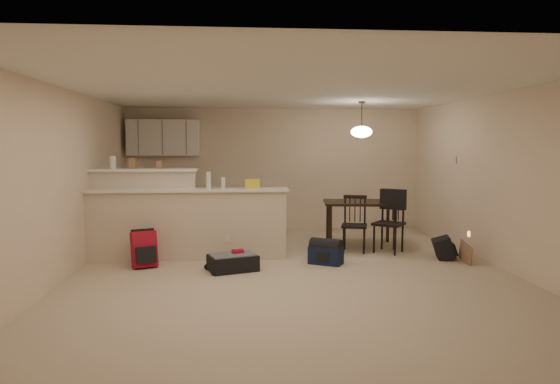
{
  "coord_description": "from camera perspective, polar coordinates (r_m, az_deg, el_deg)",
  "views": [
    {
      "loc": [
        -0.7,
        -6.75,
        1.76
      ],
      "look_at": [
        -0.1,
        0.7,
        1.05
      ],
      "focal_mm": 32.0,
      "sensor_mm": 36.0,
      "label": 1
    }
  ],
  "objects": [
    {
      "name": "jar",
      "position": [
        8.12,
        -18.57,
        3.24
      ],
      "size": [
        0.1,
        0.1,
        0.2
      ],
      "primitive_type": "cylinder",
      "color": "silver",
      "rests_on": "breakfast_bar"
    },
    {
      "name": "dining_table",
      "position": [
        8.79,
        9.16,
        -1.67
      ],
      "size": [
        1.34,
        0.97,
        0.78
      ],
      "rotation": [
        0.0,
        0.0,
        -0.12
      ],
      "color": "black",
      "rests_on": "ground"
    },
    {
      "name": "cereal_box",
      "position": [
        8.05,
        -16.5,
        3.14
      ],
      "size": [
        0.1,
        0.07,
        0.16
      ],
      "primitive_type": "cube",
      "color": "#92684B",
      "rests_on": "breakfast_bar"
    },
    {
      "name": "cardboard_sheet",
      "position": [
        7.96,
        20.45,
        -6.57
      ],
      "size": [
        0.02,
        0.4,
        0.31
      ],
      "primitive_type": "cube",
      "rotation": [
        0.0,
        0.0,
        1.57
      ],
      "color": "#92684B",
      "rests_on": "ground"
    },
    {
      "name": "room",
      "position": [
        6.81,
        1.31,
        1.13
      ],
      "size": [
        7.0,
        7.02,
        2.5
      ],
      "color": "#C3AF96",
      "rests_on": "ground"
    },
    {
      "name": "pendant_lamp",
      "position": [
        8.72,
        9.29,
        6.86
      ],
      "size": [
        0.36,
        0.36,
        0.62
      ],
      "color": "brown",
      "rests_on": "room"
    },
    {
      "name": "upper_cabinets",
      "position": [
        10.18,
        -13.15,
        6.07
      ],
      "size": [
        1.4,
        0.34,
        0.7
      ],
      "primitive_type": "cube",
      "color": "white",
      "rests_on": "room"
    },
    {
      "name": "small_box",
      "position": [
        7.98,
        -13.65,
        3.04
      ],
      "size": [
        0.08,
        0.06,
        0.12
      ],
      "primitive_type": "cube",
      "color": "#92684B",
      "rests_on": "breakfast_bar"
    },
    {
      "name": "thermostat",
      "position": [
        9.09,
        19.36,
        3.48
      ],
      "size": [
        0.02,
        0.12,
        0.12
      ],
      "primitive_type": "cube",
      "color": "beige",
      "rests_on": "room"
    },
    {
      "name": "navy_duffel",
      "position": [
        7.46,
        5.25,
        -7.21
      ],
      "size": [
        0.55,
        0.46,
        0.26
      ],
      "primitive_type": "cube",
      "rotation": [
        0.0,
        0.0,
        -0.51
      ],
      "color": "#121B3A",
      "rests_on": "ground"
    },
    {
      "name": "dining_chair_near",
      "position": [
        8.29,
        8.5,
        -3.65
      ],
      "size": [
        0.49,
        0.48,
        0.92
      ],
      "primitive_type": null,
      "rotation": [
        0.0,
        0.0,
        -0.27
      ],
      "color": "black",
      "rests_on": "ground"
    },
    {
      "name": "red_backpack",
      "position": [
        7.49,
        -15.27,
        -6.34
      ],
      "size": [
        0.4,
        0.33,
        0.52
      ],
      "primitive_type": "cube",
      "rotation": [
        0.0,
        0.0,
        0.38
      ],
      "color": "#AC132A",
      "rests_on": "ground"
    },
    {
      "name": "bag_lump",
      "position": [
        7.68,
        -3.18,
        0.93
      ],
      "size": [
        0.22,
        0.18,
        0.14
      ],
      "primitive_type": "cube",
      "color": "#92684B",
      "rests_on": "breakfast_bar"
    },
    {
      "name": "bottle_a",
      "position": [
        7.69,
        -8.17,
        1.34
      ],
      "size": [
        0.07,
        0.07,
        0.26
      ],
      "primitive_type": "cylinder",
      "color": "silver",
      "rests_on": "breakfast_bar"
    },
    {
      "name": "dining_chair_far",
      "position": [
        8.34,
        12.31,
        -3.36
      ],
      "size": [
        0.61,
        0.6,
        1.01
      ],
      "primitive_type": null,
      "rotation": [
        0.0,
        0.0,
        -0.67
      ],
      "color": "black",
      "rests_on": "ground"
    },
    {
      "name": "black_daypack",
      "position": [
        8.16,
        18.17,
        -6.14
      ],
      "size": [
        0.35,
        0.42,
        0.32
      ],
      "primitive_type": "cube",
      "rotation": [
        0.0,
        0.0,
        1.31
      ],
      "color": "black",
      "rests_on": "ground"
    },
    {
      "name": "suitcase",
      "position": [
        7.09,
        -5.41,
        -8.06
      ],
      "size": [
        0.75,
        0.61,
        0.22
      ],
      "primitive_type": "cube",
      "rotation": [
        0.0,
        0.0,
        0.33
      ],
      "color": "black",
      "rests_on": "ground"
    },
    {
      "name": "bottle_b",
      "position": [
        7.68,
        -6.51,
        1.06
      ],
      "size": [
        0.06,
        0.06,
        0.18
      ],
      "primitive_type": "cylinder",
      "color": "silver",
      "rests_on": "breakfast_bar"
    },
    {
      "name": "kitchen_counter",
      "position": [
        10.11,
        -11.96,
        -2.14
      ],
      "size": [
        1.8,
        0.6,
        0.9
      ],
      "primitive_type": "cube",
      "color": "white",
      "rests_on": "ground"
    },
    {
      "name": "breakfast_bar",
      "position": [
        7.89,
        -12.28,
        -3.09
      ],
      "size": [
        3.08,
        0.58,
        1.39
      ],
      "color": "beige",
      "rests_on": "ground"
    }
  ]
}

